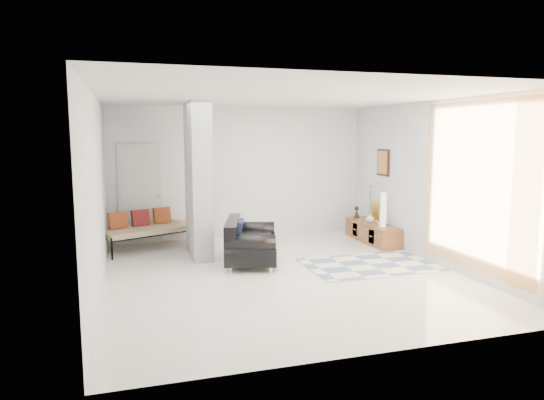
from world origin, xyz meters
name	(u,v)px	position (x,y,z in m)	size (l,w,h in m)	color
floor	(282,274)	(0.00, 0.00, 0.00)	(6.00, 6.00, 0.00)	silver
ceiling	(283,96)	(0.00, 0.00, 2.80)	(6.00, 6.00, 0.00)	white
wall_back	(240,173)	(0.00, 3.00, 1.40)	(6.00, 6.00, 0.00)	white
wall_front	(376,219)	(0.00, -3.00, 1.40)	(6.00, 6.00, 0.00)	white
wall_left	(97,193)	(-2.75, 0.00, 1.40)	(6.00, 6.00, 0.00)	white
wall_right	(434,182)	(2.75, 0.00, 1.40)	(6.00, 6.00, 0.00)	white
partition_column	(198,180)	(-1.10, 1.60, 1.40)	(0.35, 1.20, 2.80)	#A6AAAD
hallway_door	(140,194)	(-2.10, 2.96, 1.02)	(0.85, 0.06, 2.04)	beige
curtain	(476,186)	(2.67, -1.15, 1.45)	(2.55, 2.55, 0.00)	#EB983D
wall_art	(383,162)	(2.72, 1.70, 1.65)	(0.04, 0.45, 0.55)	#3A1C0F
media_console	(373,232)	(2.52, 1.70, 0.21)	(0.45, 1.66, 0.80)	brown
loveseat	(248,242)	(-0.36, 0.83, 0.36)	(1.20, 1.62, 0.76)	silver
daybed	(151,227)	(-1.93, 2.46, 0.41)	(2.16, 1.54, 0.77)	black
area_rug	(370,265)	(1.60, 0.08, 0.01)	(2.20, 1.47, 0.01)	beige
cylinder_lamp	(383,210)	(2.50, 1.25, 0.74)	(0.13, 0.13, 0.68)	white
bronze_figurine	(357,212)	(2.47, 2.35, 0.53)	(0.13, 0.13, 0.26)	black
vase	(370,218)	(2.47, 1.73, 0.49)	(0.18, 0.18, 0.19)	white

